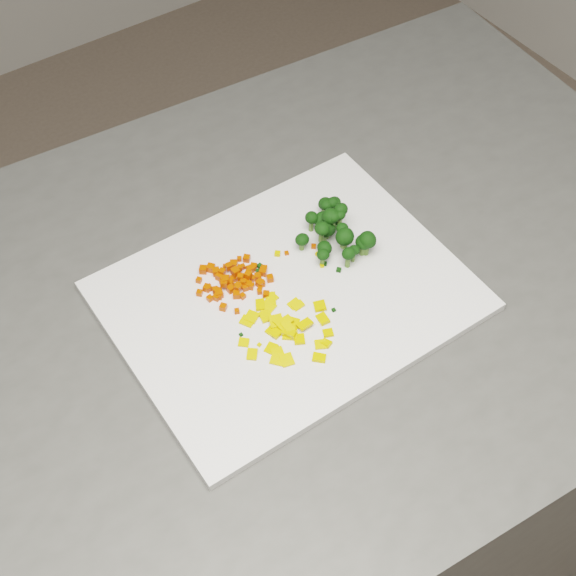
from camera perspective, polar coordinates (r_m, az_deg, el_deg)
counter_block at (r=1.36m, az=0.86°, el=-11.16°), size 1.12×0.83×0.90m
cutting_board at (r=0.95m, az=0.00°, el=-0.57°), size 0.41×0.32×0.01m
carrot_pile at (r=0.95m, az=-3.92°, el=0.83°), size 0.09×0.09×0.03m
pepper_pile at (r=0.91m, az=-0.04°, el=-2.83°), size 0.10×0.10×0.01m
broccoli_pile at (r=0.98m, az=3.53°, el=4.19°), size 0.11×0.11×0.05m
carrot_cube_0 at (r=0.96m, az=-2.18°, el=0.82°), size 0.01×0.01×0.01m
carrot_cube_1 at (r=0.96m, az=-4.71°, el=1.16°), size 0.01×0.01×0.01m
carrot_cube_2 at (r=0.94m, az=-3.68°, el=-0.48°), size 0.01×0.01×0.01m
carrot_cube_3 at (r=0.95m, az=-4.10°, el=-0.07°), size 0.01×0.01×0.01m
carrot_cube_4 at (r=0.95m, az=-4.92°, el=-0.55°), size 0.01×0.01×0.01m
carrot_cube_5 at (r=0.95m, az=-3.40°, el=0.79°), size 0.01×0.01×0.01m
carrot_cube_6 at (r=0.96m, az=-4.86°, el=0.83°), size 0.01×0.01×0.01m
carrot_cube_7 at (r=0.95m, az=-3.57°, el=0.15°), size 0.01×0.01×0.01m
carrot_cube_8 at (r=0.97m, az=-4.48°, el=1.50°), size 0.01×0.01×0.01m
carrot_cube_9 at (r=0.96m, az=-1.29°, el=0.69°), size 0.01×0.01×0.01m
carrot_cube_10 at (r=0.97m, az=-4.26°, el=1.54°), size 0.01×0.01×0.01m
carrot_cube_11 at (r=0.97m, az=-5.51°, el=1.43°), size 0.01×0.01×0.01m
carrot_cube_12 at (r=0.94m, az=-3.25°, el=-0.58°), size 0.01×0.01×0.01m
carrot_cube_13 at (r=0.94m, az=-1.57°, el=-0.45°), size 0.01×0.01×0.01m
carrot_cube_14 at (r=0.94m, az=-4.63°, el=-1.37°), size 0.01×0.01×0.01m
carrot_cube_15 at (r=0.96m, az=-3.91°, el=0.67°), size 0.01×0.01×0.01m
carrot_cube_16 at (r=0.95m, az=-3.15°, el=0.46°), size 0.01×0.01×0.01m
carrot_cube_17 at (r=0.95m, az=-2.04°, el=-0.26°), size 0.01×0.01×0.01m
carrot_cube_18 at (r=0.95m, az=-4.49°, el=0.58°), size 0.01×0.01×0.01m
carrot_cube_19 at (r=0.95m, az=-3.08°, el=0.01°), size 0.01×0.01×0.01m
carrot_cube_20 at (r=0.96m, az=-2.84°, el=1.04°), size 0.01×0.01×0.01m
carrot_cube_21 at (r=0.95m, az=-5.20°, el=-0.13°), size 0.01×0.01×0.01m
carrot_cube_22 at (r=0.93m, az=-3.65°, el=-1.65°), size 0.01×0.01×0.01m
carrot_cube_23 at (r=0.95m, az=-3.23°, el=0.43°), size 0.01×0.01×0.01m
carrot_cube_24 at (r=0.95m, az=-4.93°, el=-0.41°), size 0.01×0.01×0.01m
carrot_cube_25 at (r=0.96m, az=-4.08°, el=0.34°), size 0.01×0.01×0.01m
carrot_cube_26 at (r=0.97m, az=-2.46°, el=1.52°), size 0.01×0.01×0.01m
carrot_cube_27 at (r=0.95m, az=-2.66°, el=0.13°), size 0.01×0.01×0.01m
carrot_cube_28 at (r=0.98m, az=-3.48°, el=2.08°), size 0.01×0.01×0.01m
carrot_cube_29 at (r=0.96m, az=-2.48°, el=0.69°), size 0.01×0.01×0.01m
carrot_cube_30 at (r=0.95m, az=-5.69°, el=0.00°), size 0.01×0.01×0.01m
carrot_cube_31 at (r=0.97m, az=-5.14°, el=1.17°), size 0.01×0.01×0.01m
carrot_cube_32 at (r=0.96m, az=-3.76°, el=1.17°), size 0.01×0.01×0.01m
carrot_cube_33 at (r=0.96m, az=-6.36°, el=0.56°), size 0.01×0.01×0.01m
carrot_cube_34 at (r=0.97m, az=-1.70°, el=1.38°), size 0.01×0.01×0.01m
carrot_cube_35 at (r=0.95m, az=-4.40°, el=0.70°), size 0.01×0.01×0.01m
carrot_cube_36 at (r=0.95m, az=-4.97°, el=-0.17°), size 0.01×0.01×0.01m
carrot_cube_37 at (r=0.97m, az=-6.06°, el=1.31°), size 0.01×0.01×0.01m
carrot_cube_38 at (r=0.96m, az=-2.14°, el=0.78°), size 0.01×0.01×0.01m
carrot_cube_39 at (r=0.94m, az=-3.58°, el=0.05°), size 0.01×0.01×0.01m
carrot_cube_40 at (r=0.96m, az=-4.20°, el=0.42°), size 0.01×0.01×0.01m
carrot_cube_41 at (r=0.95m, az=-2.00°, el=0.03°), size 0.01×0.01×0.01m
carrot_cube_42 at (r=0.96m, az=-1.78°, el=1.15°), size 0.01×0.01×0.01m
carrot_cube_43 at (r=0.95m, az=-2.86°, el=0.95°), size 0.01×0.01×0.01m
carrot_cube_44 at (r=0.97m, az=-3.24°, el=1.52°), size 0.01×0.01×0.01m
carrot_cube_45 at (r=0.95m, az=-6.31°, el=-0.35°), size 0.01×0.01×0.01m
carrot_cube_46 at (r=0.95m, az=-2.87°, el=0.26°), size 0.01×0.01×0.01m
carrot_cube_47 at (r=0.95m, az=-5.77°, el=0.01°), size 0.01×0.01×0.01m
carrot_cube_48 at (r=0.98m, az=-2.96°, el=2.11°), size 0.01×0.01×0.01m
carrot_cube_49 at (r=0.95m, az=-1.98°, el=0.33°), size 0.01×0.01×0.01m
carrot_cube_50 at (r=0.94m, az=-5.10°, el=-0.65°), size 0.01×0.01×0.01m
carrot_cube_51 at (r=0.96m, az=-4.65°, el=0.53°), size 0.01×0.01×0.01m
carrot_cube_52 at (r=0.95m, az=-1.88°, el=0.32°), size 0.01×0.01×0.01m
carrot_cube_53 at (r=0.95m, az=-5.58°, el=-0.74°), size 0.01×0.01×0.01m
carrot_cube_54 at (r=0.96m, az=-3.42°, el=1.46°), size 0.01×0.01×0.01m
carrot_cube_55 at (r=0.96m, az=-3.77°, el=1.26°), size 0.01×0.01×0.01m
carrot_cube_56 at (r=0.95m, az=-4.57°, el=0.35°), size 0.01×0.01×0.01m
carrot_cube_57 at (r=0.97m, az=-2.71°, el=1.35°), size 0.01×0.01×0.01m
carrot_cube_58 at (r=0.97m, az=-3.91°, el=1.72°), size 0.01×0.01×0.01m
carrot_cube_59 at (r=0.97m, az=-3.86°, el=1.68°), size 0.01×0.01×0.01m
pepper_chunk_0 at (r=0.93m, az=-1.47°, el=-1.40°), size 0.02×0.02×0.01m
pepper_chunk_1 at (r=0.93m, az=-1.61°, el=-2.03°), size 0.02×0.02×0.00m
pepper_chunk_2 at (r=0.91m, az=0.01°, el=-2.78°), size 0.01×0.02×0.01m
pepper_chunk_3 at (r=0.91m, az=0.15°, el=-3.39°), size 0.02×0.02×0.01m
pepper_chunk_4 at (r=0.92m, az=-0.14°, el=-2.36°), size 0.01×0.01×0.01m
pepper_chunk_5 at (r=0.90m, az=-1.20°, el=-4.31°), size 0.02×0.02×0.01m
pepper_chunk_6 at (r=0.91m, az=2.73°, el=-3.94°), size 0.01×0.01×0.01m
pepper_chunk_7 at (r=0.92m, az=-0.84°, el=-2.36°), size 0.02×0.02×0.01m
pepper_chunk_8 at (r=0.94m, az=0.46°, el=-1.15°), size 0.02×0.01×0.01m
pepper_chunk_9 at (r=0.91m, az=-3.16°, el=-3.89°), size 0.02×0.02×0.00m
pepper_chunk_10 at (r=0.91m, az=0.82°, el=-3.66°), size 0.02×0.02×0.01m
pepper_chunk_11 at (r=0.92m, az=1.20°, el=-2.58°), size 0.02×0.01×0.01m
pepper_chunk_12 at (r=0.91m, az=-0.95°, el=-3.08°), size 0.02×0.02×0.01m
pepper_chunk_13 at (r=0.92m, az=-2.91°, el=-2.38°), size 0.02×0.02×0.00m
pepper_chunk_14 at (r=0.91m, az=2.87°, el=-3.20°), size 0.02×0.02×0.00m
pepper_chunk_15 at (r=0.94m, az=-1.15°, el=-0.70°), size 0.01×0.01×0.00m
pepper_chunk_16 at (r=0.91m, az=-0.51°, el=-2.63°), size 0.01×0.02×0.01m
pepper_chunk_17 at (r=0.93m, az=2.49°, el=-2.20°), size 0.01×0.02×0.01m
pepper_chunk_18 at (r=0.89m, az=2.22°, el=-4.97°), size 0.02×0.02×0.01m
pepper_chunk_19 at (r=0.89m, az=-0.07°, el=-5.14°), size 0.02×0.02×0.01m
pepper_chunk_20 at (r=0.94m, az=-1.19°, el=-0.79°), size 0.02×0.02×0.01m
pepper_chunk_21 at (r=0.90m, az=-0.77°, el=-4.57°), size 0.02×0.01×0.01m
pepper_chunk_22 at (r=0.94m, az=2.27°, el=-1.28°), size 0.02×0.02×0.01m
pepper_chunk_23 at (r=0.92m, az=0.27°, el=-2.52°), size 0.02×0.02×0.00m
pepper_chunk_24 at (r=0.94m, az=0.72°, el=-1.26°), size 0.01×0.01×0.01m
pepper_chunk_25 at (r=0.91m, az=0.10°, el=-3.03°), size 0.02×0.02×0.00m
pepper_chunk_26 at (r=0.89m, az=-0.72°, el=-5.12°), size 0.02×0.02×0.01m
pepper_chunk_27 at (r=0.94m, az=-1.99°, el=-1.21°), size 0.02×0.02×0.01m
pepper_chunk_28 at (r=0.93m, az=-2.60°, el=-2.07°), size 0.02×0.02×0.01m
pepper_chunk_29 at (r=0.91m, az=0.06°, el=-3.17°), size 0.02×0.02×0.01m
pepper_chunk_30 at (r=0.90m, az=-2.57°, el=-4.73°), size 0.02×0.02×0.01m
pepper_chunk_31 at (r=0.91m, az=2.33°, el=-4.03°), size 0.02×0.02×0.01m
pepper_chunk_32 at (r=0.91m, az=0.11°, el=-3.31°), size 0.01×0.01×0.01m
broccoli_floret_0 at (r=0.99m, az=3.23°, el=4.75°), size 0.02×0.02×0.03m
broccoli_floret_1 at (r=1.03m, az=3.30°, el=5.84°), size 0.02×0.02×0.03m
broccoli_floret_2 at (r=1.03m, az=2.60°, el=5.81°), size 0.02×0.02×0.02m
broccoli_floret_3 at (r=1.01m, az=3.27°, el=4.82°), size 0.03×0.03×0.03m
broccoli_floret_4 at (r=0.98m, az=5.34°, el=3.00°), size 0.03×0.03×0.03m
broccoli_floret_5 at (r=1.00m, az=1.66°, el=4.70°), size 0.02×0.02×0.03m
broccoli_floret_6 at (r=0.98m, az=0.98°, el=3.26°), size 0.02×0.02×0.02m
broccoli_floret_7 at (r=0.97m, az=4.00°, el=3.49°), size 0.03×0.03×0.03m
broccoli_floret_8 at (r=0.99m, az=2.57°, el=3.87°), size 0.03×0.03×0.03m
broccoli_floret_9 at (r=0.98m, az=3.83°, el=3.91°), size 0.02×0.02×0.03m
broccoli_floret_10 at (r=0.98m, az=5.60°, el=3.10°), size 0.03×0.03×0.03m
broccoli_floret_11 at (r=0.97m, az=2.47°, el=2.14°), size 0.02×0.02×0.02m
broccoli_floret_12 at (r=0.99m, az=2.99°, el=4.86°), size 0.03×0.03×0.03m
broccoli_floret_13 at (r=0.99m, az=3.73°, el=5.25°), size 0.02×0.02×0.03m
broccoli_floret_14 at (r=1.02m, az=3.14°, el=5.74°), size 0.02×0.02×0.03m
broccoli_floret_15 at (r=0.98m, az=2.57°, el=2.66°), size 0.02×0.02×0.02m
broccoli_floret_16 at (r=0.99m, az=3.69°, el=4.87°), size 0.02×0.02×0.03m
broccoli_floret_17 at (r=1.00m, az=2.72°, el=4.13°), size 0.03×0.03×0.03m
broccoli_floret_18 at (r=1.02m, az=2.69°, el=5.60°), size 0.02×0.02×0.03m
broccoli_floret_19 at (r=1.01m, az=2.39°, el=4.71°), size 0.03×0.03×0.03m
broccoli_floret_20 at (r=0.97m, az=4.67°, el=2.42°), size 0.02×0.02×0.02m
broccoli_floret_21 at (r=0.97m, az=4.28°, el=2.13°), size 0.02×0.02×0.03m
broccoli_floret_22 at (r=0.97m, az=2.39°, el=3.94°), size 0.02×0.02×0.03m
stray_bit_0 at (r=0.91m, az=-2.05°, el=-4.06°), size 0.01×0.01×0.00m
stray_bit_1 at (r=0.99m, az=-0.10°, el=2.50°), size 0.01×0.01×0.00m
stray_bit_2 at (r=0.91m, az=-0.97°, el=-3.38°), size 0.01×0.01×0.00m
stray_bit_3 at (r=0.91m, az=-3.36°, el=-3.33°), size 0.00×0.00×0.00m
stray_bit_4 at (r=0.97m, az=-2.01°, el=1.58°), size 0.01×0.01×0.00m
stray_bit_5 at (r=0.97m, az=-2.17°, el=1.23°), size 0.01×0.01×0.00m
stray_bit_6 at (r=0.97m, az=2.42°, el=1.60°), size 0.01×0.01×0.00m
stray_bit_7 at (r=0.99m, az=2.71°, el=2.42°), size 0.01×0.01×0.00m
stray_bit_8 at (r=0.99m, az=2.20°, el=2.43°), size 0.01×0.01×0.00m
stray_bit_9 at (r=0.99m, az=-0.75°, el=2.46°), size 0.01×0.01×0.00m
stray_bit_10 at (r=0.98m, az=2.63°, el=1.74°), size 0.01×0.01×0.00m
stray_bit_11 at (r=0.97m, az=3.63°, el=1.29°), size 0.01×0.01×0.00m
stray_bit_12 at (r=0.99m, az=1.83°, el=2.98°), size 0.01×0.01×0.00m
stray_bit_13 at (r=0.93m, az=3.27°, el=-1.57°), size 0.00×0.00×0.00m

